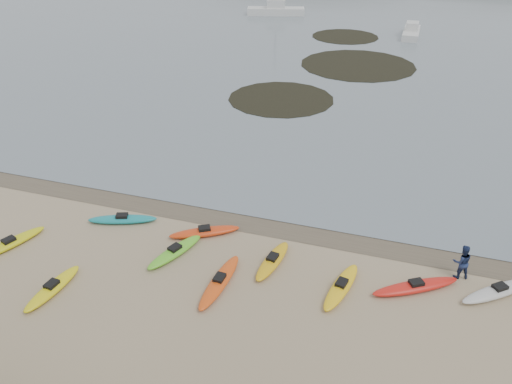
% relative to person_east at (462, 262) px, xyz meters
% --- Properties ---
extents(ground, '(600.00, 600.00, 0.00)m').
position_rel_person_east_xyz_m(ground, '(-9.57, 1.70, -0.79)').
color(ground, tan).
rests_on(ground, ground).
extents(wet_sand, '(60.00, 60.00, 0.00)m').
position_rel_person_east_xyz_m(wet_sand, '(-9.57, 1.40, -0.79)').
color(wet_sand, brown).
rests_on(wet_sand, ground).
extents(kayaks, '(23.74, 8.41, 0.34)m').
position_rel_person_east_xyz_m(kayaks, '(-9.46, -2.29, -0.62)').
color(kayaks, beige).
rests_on(kayaks, ground).
extents(person_east, '(0.91, 0.79, 1.59)m').
position_rel_person_east_xyz_m(person_east, '(0.00, 0.00, 0.00)').
color(person_east, navy).
rests_on(person_east, ground).
extents(kelp_mats, '(14.32, 30.68, 0.04)m').
position_rel_person_east_xyz_m(kelp_mats, '(-10.39, 29.59, -0.77)').
color(kelp_mats, black).
rests_on(kelp_mats, water).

